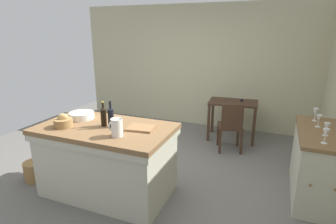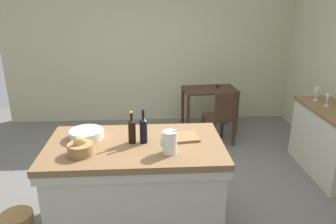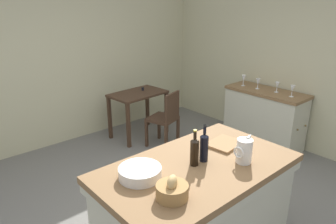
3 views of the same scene
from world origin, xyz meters
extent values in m
plane|color=#66635E|center=(0.00, 0.00, 0.00)|extent=(6.76, 6.76, 0.00)
cube|color=#B7B28E|center=(0.00, 2.60, 1.30)|extent=(5.32, 0.12, 2.60)
cube|color=brown|center=(-0.22, -0.55, 0.89)|extent=(1.67, 0.97, 0.06)
cube|color=#BCBAA3|center=(-0.22, -0.55, 0.82)|extent=(1.65, 0.95, 0.08)
cube|color=#BCBAA3|center=(-0.22, -0.55, 0.43)|extent=(1.59, 0.89, 0.86)
cube|color=brown|center=(2.26, 0.37, 0.86)|extent=(0.52, 1.22, 0.04)
cube|color=#BCBAA3|center=(2.26, 0.37, 0.42)|extent=(0.49, 1.19, 0.84)
cube|color=#3D281C|center=(0.96, 1.94, 0.74)|extent=(0.94, 0.62, 0.04)
cube|color=#3D281C|center=(0.57, 1.66, 0.36)|extent=(0.05, 0.05, 0.72)
cube|color=#3D281C|center=(1.39, 1.72, 0.36)|extent=(0.05, 0.05, 0.72)
cube|color=#3D281C|center=(0.53, 2.15, 0.36)|extent=(0.05, 0.05, 0.72)
cube|color=#3D281C|center=(1.36, 2.21, 0.36)|extent=(0.05, 0.05, 0.72)
cylinder|color=black|center=(1.11, 2.00, 0.78)|extent=(0.04, 0.04, 0.05)
cube|color=#3D281C|center=(1.02, 1.38, 0.45)|extent=(0.50, 0.50, 0.04)
cube|color=#3D281C|center=(1.07, 1.21, 0.68)|extent=(0.35, 0.14, 0.42)
cube|color=#3D281C|center=(1.13, 1.61, 0.21)|extent=(0.05, 0.05, 0.43)
cube|color=#3D281C|center=(0.79, 1.50, 0.21)|extent=(0.05, 0.05, 0.43)
cube|color=#3D281C|center=(1.24, 1.26, 0.21)|extent=(0.05, 0.05, 0.43)
cube|color=#3D281C|center=(0.90, 1.15, 0.21)|extent=(0.05, 0.05, 0.43)
cylinder|color=silver|center=(0.09, -0.76, 1.02)|extent=(0.13, 0.13, 0.21)
cone|color=silver|center=(0.15, -0.76, 1.13)|extent=(0.07, 0.04, 0.06)
torus|color=silver|center=(0.02, -0.76, 1.03)|extent=(0.02, 0.10, 0.10)
cylinder|color=silver|center=(-0.70, -0.39, 0.96)|extent=(0.33, 0.33, 0.08)
cylinder|color=olive|center=(-0.69, -0.74, 0.97)|extent=(0.23, 0.23, 0.10)
ellipsoid|color=tan|center=(-0.69, -0.74, 1.04)|extent=(0.14, 0.13, 0.10)
cube|color=olive|center=(0.23, -0.45, 0.93)|extent=(0.34, 0.29, 0.02)
cylinder|color=black|center=(-0.14, -0.53, 1.03)|extent=(0.07, 0.07, 0.22)
cone|color=black|center=(-0.14, -0.53, 1.15)|extent=(0.07, 0.07, 0.03)
cylinder|color=black|center=(-0.14, -0.53, 1.20)|extent=(0.03, 0.03, 0.08)
cylinder|color=black|center=(-0.14, -0.53, 1.23)|extent=(0.03, 0.03, 0.01)
cylinder|color=black|center=(-0.25, -0.52, 1.02)|extent=(0.07, 0.07, 0.21)
cone|color=black|center=(-0.25, -0.52, 1.14)|extent=(0.07, 0.07, 0.02)
cylinder|color=black|center=(-0.25, -0.52, 1.19)|extent=(0.03, 0.03, 0.07)
cylinder|color=#B29933|center=(-0.25, -0.52, 1.22)|extent=(0.03, 0.03, 0.01)
cylinder|color=white|center=(2.23, 0.52, 0.89)|extent=(0.06, 0.06, 0.00)
cylinder|color=white|center=(2.23, 0.52, 0.92)|extent=(0.01, 0.01, 0.06)
cone|color=white|center=(2.23, 0.52, 1.00)|extent=(0.07, 0.07, 0.09)
cylinder|color=white|center=(2.22, 0.78, 0.89)|extent=(0.06, 0.06, 0.00)
cylinder|color=white|center=(2.22, 0.78, 0.93)|extent=(0.01, 0.01, 0.07)
cone|color=white|center=(2.22, 0.78, 1.01)|extent=(0.07, 0.07, 0.10)
camera|label=1|loc=(1.69, -3.19, 2.05)|focal=29.06mm
camera|label=2|loc=(-0.09, -3.35, 2.21)|focal=34.69mm
camera|label=3|loc=(-1.90, -2.09, 2.20)|focal=33.38mm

